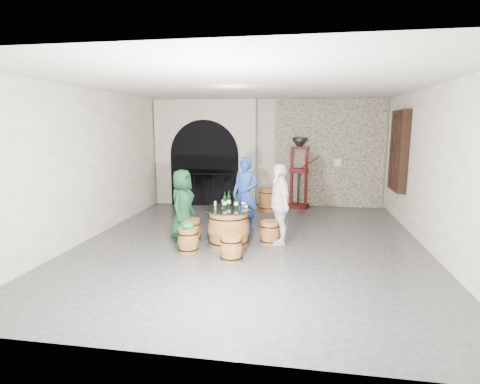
% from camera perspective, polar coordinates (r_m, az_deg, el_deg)
% --- Properties ---
extents(ground, '(8.00, 8.00, 0.00)m').
position_cam_1_polar(ground, '(7.91, 1.68, -7.76)').
color(ground, '#2C2C2E').
rests_on(ground, ground).
extents(wall_back, '(8.00, 0.00, 8.00)m').
position_cam_1_polar(wall_back, '(11.53, 4.38, 5.97)').
color(wall_back, silver).
rests_on(wall_back, ground).
extents(wall_front, '(8.00, 0.00, 8.00)m').
position_cam_1_polar(wall_front, '(3.69, -6.48, -2.84)').
color(wall_front, silver).
rests_on(wall_front, ground).
extents(wall_left, '(0.00, 8.00, 8.00)m').
position_cam_1_polar(wall_left, '(8.74, -21.69, 3.98)').
color(wall_left, silver).
rests_on(wall_left, ground).
extents(wall_right, '(0.00, 8.00, 8.00)m').
position_cam_1_polar(wall_right, '(7.91, 27.78, 2.96)').
color(wall_right, silver).
rests_on(wall_right, ground).
extents(ceiling, '(8.00, 8.00, 0.00)m').
position_cam_1_polar(ceiling, '(7.57, 1.81, 15.99)').
color(ceiling, beige).
rests_on(ceiling, wall_back).
extents(stone_facing_panel, '(3.20, 0.12, 3.18)m').
position_cam_1_polar(stone_facing_panel, '(11.46, 13.40, 5.70)').
color(stone_facing_panel, '#AEA28B').
rests_on(stone_facing_panel, ground).
extents(arched_opening, '(3.10, 0.60, 3.19)m').
position_cam_1_polar(arched_opening, '(11.59, -5.18, 5.89)').
color(arched_opening, silver).
rests_on(arched_opening, ground).
extents(shuttered_window, '(0.23, 1.10, 2.00)m').
position_cam_1_polar(shuttered_window, '(10.17, 23.01, 5.78)').
color(shuttered_window, black).
rests_on(shuttered_window, wall_right).
extents(barrel_table, '(1.02, 1.02, 0.79)m').
position_cam_1_polar(barrel_table, '(7.62, -1.77, -5.38)').
color(barrel_table, brown).
rests_on(barrel_table, ground).
extents(barrel_stool_left, '(0.41, 0.41, 0.48)m').
position_cam_1_polar(barrel_stool_left, '(8.04, -7.43, -5.78)').
color(barrel_stool_left, brown).
rests_on(barrel_stool_left, ground).
extents(barrel_stool_far, '(0.41, 0.41, 0.48)m').
position_cam_1_polar(barrel_stool_far, '(8.45, 0.16, -4.90)').
color(barrel_stool_far, brown).
rests_on(barrel_stool_far, ground).
extents(barrel_stool_right, '(0.41, 0.41, 0.48)m').
position_cam_1_polar(barrel_stool_right, '(7.82, 4.55, -6.18)').
color(barrel_stool_right, brown).
rests_on(barrel_stool_right, ground).
extents(barrel_stool_near_right, '(0.41, 0.41, 0.48)m').
position_cam_1_polar(barrel_stool_near_right, '(6.85, -1.32, -8.54)').
color(barrel_stool_near_right, brown).
rests_on(barrel_stool_near_right, ground).
extents(barrel_stool_near_left, '(0.41, 0.41, 0.48)m').
position_cam_1_polar(barrel_stool_near_left, '(7.37, -7.91, -7.28)').
color(barrel_stool_near_left, brown).
rests_on(barrel_stool_near_left, ground).
extents(green_cap, '(0.25, 0.21, 0.12)m').
position_cam_1_polar(green_cap, '(7.28, -7.95, -5.14)').
color(green_cap, '#0B7C43').
rests_on(green_cap, barrel_stool_near_left).
extents(person_green, '(0.57, 0.80, 1.52)m').
position_cam_1_polar(person_green, '(8.01, -8.77, -2.00)').
color(person_green, '#103B1F').
rests_on(person_green, ground).
extents(person_blue, '(0.72, 0.57, 1.73)m').
position_cam_1_polar(person_blue, '(8.63, 0.81, -0.32)').
color(person_blue, '#1A3C94').
rests_on(person_blue, ground).
extents(person_white, '(0.71, 1.06, 1.67)m').
position_cam_1_polar(person_white, '(7.72, 5.98, -1.84)').
color(person_white, white).
rests_on(person_white, ground).
extents(wine_bottle_left, '(0.08, 0.08, 0.32)m').
position_cam_1_polar(wine_bottle_left, '(7.52, -2.34, -1.47)').
color(wine_bottle_left, black).
rests_on(wine_bottle_left, barrel_table).
extents(wine_bottle_center, '(0.08, 0.08, 0.32)m').
position_cam_1_polar(wine_bottle_center, '(7.48, -0.60, -1.52)').
color(wine_bottle_center, black).
rests_on(wine_bottle_center, barrel_table).
extents(wine_bottle_right, '(0.08, 0.08, 0.32)m').
position_cam_1_polar(wine_bottle_right, '(7.67, -1.73, -1.23)').
color(wine_bottle_right, black).
rests_on(wine_bottle_right, barrel_table).
extents(tasting_glass_a, '(0.05, 0.05, 0.10)m').
position_cam_1_polar(tasting_glass_a, '(7.50, -3.81, -2.15)').
color(tasting_glass_a, '#BA6124').
rests_on(tasting_glass_a, barrel_table).
extents(tasting_glass_b, '(0.05, 0.05, 0.10)m').
position_cam_1_polar(tasting_glass_b, '(7.62, 0.70, -1.94)').
color(tasting_glass_b, '#BA6124').
rests_on(tasting_glass_b, barrel_table).
extents(tasting_glass_c, '(0.05, 0.05, 0.10)m').
position_cam_1_polar(tasting_glass_c, '(7.87, -2.66, -1.55)').
color(tasting_glass_c, '#BA6124').
rests_on(tasting_glass_c, barrel_table).
extents(tasting_glass_d, '(0.05, 0.05, 0.10)m').
position_cam_1_polar(tasting_glass_d, '(7.65, 0.40, -1.88)').
color(tasting_glass_d, '#BA6124').
rests_on(tasting_glass_d, barrel_table).
extents(tasting_glass_e, '(0.05, 0.05, 0.10)m').
position_cam_1_polar(tasting_glass_e, '(7.33, 1.00, -2.42)').
color(tasting_glass_e, '#BA6124').
rests_on(tasting_glass_e, barrel_table).
extents(tasting_glass_f, '(0.05, 0.05, 0.10)m').
position_cam_1_polar(tasting_glass_f, '(7.74, -3.79, -1.77)').
color(tasting_glass_f, '#BA6124').
rests_on(tasting_glass_f, barrel_table).
extents(side_barrel, '(0.50, 0.50, 0.67)m').
position_cam_1_polar(side_barrel, '(10.78, 4.22, -1.12)').
color(side_barrel, brown).
rests_on(side_barrel, ground).
extents(corking_press, '(0.87, 0.57, 2.08)m').
position_cam_1_polar(corking_press, '(11.14, 8.98, 3.72)').
color(corking_press, '#440C0B').
rests_on(corking_press, ground).
extents(control_box, '(0.18, 0.10, 0.22)m').
position_cam_1_polar(control_box, '(11.42, 14.63, 4.37)').
color(control_box, silver).
rests_on(control_box, wall_back).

